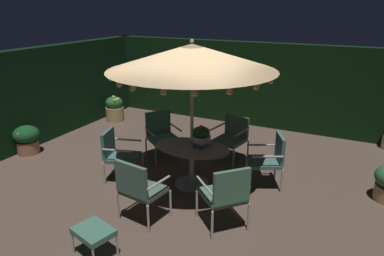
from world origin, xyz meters
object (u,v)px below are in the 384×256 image
at_px(patio_chair_south, 270,157).
at_px(potted_plant_right_near, 27,139).
at_px(patio_chair_north, 161,133).
at_px(ottoman_footrest, 94,233).
at_px(patio_umbrella, 192,57).
at_px(centerpiece_planter, 201,135).
at_px(patio_chair_northeast, 118,152).
at_px(patio_chair_southeast, 226,193).
at_px(potted_plant_left_far, 115,109).
at_px(patio_chair_southwest, 232,136).
at_px(patio_chair_east, 139,187).
at_px(patio_dining_table, 192,157).

distance_m(patio_chair_south, potted_plant_right_near, 5.28).
relative_size(patio_chair_north, ottoman_footrest, 1.66).
xyz_separation_m(patio_umbrella, potted_plant_right_near, (-3.92, -0.31, -1.99)).
bearing_deg(patio_chair_north, patio_umbrella, -36.02).
height_order(centerpiece_planter, patio_chair_northeast, centerpiece_planter).
xyz_separation_m(patio_chair_southeast, patio_chair_south, (0.25, 1.58, -0.03)).
bearing_deg(potted_plant_left_far, ottoman_footrest, -54.72).
relative_size(patio_chair_north, patio_chair_southwest, 1.08).
height_order(patio_umbrella, patio_chair_east, patio_umbrella).
bearing_deg(patio_dining_table, patio_umbrella, -45.34).
relative_size(potted_plant_left_far, potted_plant_right_near, 1.11).
relative_size(centerpiece_planter, patio_chair_northeast, 0.41).
bearing_deg(patio_umbrella, potted_plant_left_far, 146.46).
relative_size(patio_umbrella, patio_chair_northeast, 2.95).
bearing_deg(patio_chair_north, patio_chair_southwest, 21.41).
height_order(patio_chair_southeast, patio_chair_southwest, patio_chair_southeast).
bearing_deg(potted_plant_right_near, patio_chair_southwest, 21.99).
bearing_deg(patio_chair_north, potted_plant_right_near, -157.72).
relative_size(patio_chair_north, patio_chair_east, 0.97).
bearing_deg(patio_chair_southeast, patio_chair_east, -161.09).
bearing_deg(patio_chair_northeast, ottoman_footrest, -61.07).
xyz_separation_m(patio_chair_northeast, potted_plant_left_far, (-2.28, 2.80, -0.19)).
bearing_deg(ottoman_footrest, patio_chair_southeast, 44.74).
bearing_deg(potted_plant_right_near, patio_dining_table, 4.53).
height_order(patio_chair_northeast, potted_plant_right_near, patio_chair_northeast).
height_order(patio_chair_southwest, potted_plant_right_near, patio_chair_southwest).
bearing_deg(patio_chair_northeast, patio_chair_north, 80.34).
relative_size(patio_umbrella, patio_chair_south, 2.89).
relative_size(patio_chair_northeast, patio_chair_southeast, 0.94).
bearing_deg(patio_umbrella, patio_chair_south, 25.33).
xyz_separation_m(patio_chair_south, potted_plant_right_near, (-5.19, -0.91, -0.22)).
bearing_deg(centerpiece_planter, potted_plant_left_far, 148.61).
bearing_deg(patio_chair_south, potted_plant_right_near, -170.04).
xyz_separation_m(patio_umbrella, patio_chair_northeast, (-1.35, -0.40, -1.79)).
bearing_deg(ottoman_footrest, patio_chair_north, 105.01).
bearing_deg(potted_plant_left_far, patio_dining_table, -33.54).
distance_m(patio_chair_south, patio_chair_southwest, 1.27).
bearing_deg(potted_plant_left_far, patio_chair_northeast, -50.91).
bearing_deg(centerpiece_planter, patio_chair_southwest, 83.94).
relative_size(patio_chair_north, patio_chair_southeast, 0.97).
height_order(patio_chair_south, potted_plant_left_far, patio_chair_south).
xyz_separation_m(patio_chair_northeast, patio_chair_southwest, (1.61, 1.78, -0.01)).
relative_size(centerpiece_planter, patio_chair_south, 0.40).
bearing_deg(patio_chair_southwest, potted_plant_right_near, -158.01).
bearing_deg(potted_plant_right_near, ottoman_footrest, -28.67).
bearing_deg(patio_chair_southwest, ottoman_footrest, -98.76).
xyz_separation_m(centerpiece_planter, potted_plant_left_far, (-3.75, 2.29, -0.61)).
height_order(patio_chair_north, potted_plant_left_far, patio_chair_north).
xyz_separation_m(patio_chair_southeast, potted_plant_left_far, (-4.65, 3.38, -0.24)).
distance_m(patio_chair_north, patio_chair_southwest, 1.51).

